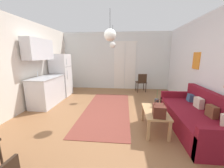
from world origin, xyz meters
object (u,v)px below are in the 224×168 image
Objects in this scene: accent_chair at (141,82)px; pendant_lamp_near at (110,35)px; coffee_table at (155,113)px; handbag at (159,110)px; pendant_lamp_far at (113,45)px; couch at (197,118)px; refrigerator at (61,75)px; bamboo_vase at (157,103)px.

accent_chair is 3.29m from pendant_lamp_near.
handbag is at bearing -88.67° from coffee_table.
pendant_lamp_far reaches higher than accent_chair.
pendant_lamp_near is (-1.04, 0.77, 1.51)m from handbag.
accent_chair reaches higher than handbag.
pendant_lamp_near reaches higher than coffee_table.
pendant_lamp_far is (-1.14, 2.51, 1.41)m from handbag.
accent_chair is (-0.88, 3.02, 0.20)m from couch.
handbag is (-0.94, -0.40, 0.30)m from couch.
pendant_lamp_far is (-2.08, 2.12, 1.71)m from couch.
pendant_lamp_far reaches higher than handbag.
pendant_lamp_near is (-1.10, -2.65, 1.61)m from accent_chair.
coffee_table is 1.15× the size of pendant_lamp_far.
refrigerator reaches higher than coffee_table.
bamboo_vase is 3.91m from refrigerator.
handbag is (-0.07, -0.52, 0.03)m from bamboo_vase.
handbag is 0.48× the size of pendant_lamp_near.
couch is 6.23× the size of handbag.
coffee_table is at bearing -107.13° from bamboo_vase.
accent_chair is at bearing 88.78° from coffee_table.
refrigerator reaches higher than handbag.
bamboo_vase is at bearing 72.87° from coffee_table.
refrigerator is 2.38m from pendant_lamp_far.
coffee_table is at bearing -172.34° from couch.
pendant_lamp_far is (-0.10, 1.74, -0.10)m from pendant_lamp_near.
refrigerator is at bearing 177.23° from pendant_lamp_far.
pendant_lamp_near reaches higher than refrigerator.
refrigerator reaches higher than bamboo_vase.
pendant_lamp_far is at bearing -2.77° from refrigerator.
couch is at bearing -10.74° from pendant_lamp_near.
handbag is 3.10m from pendant_lamp_far.
handbag reaches higher than coffee_table.
couch is 1.06m from handbag.
refrigerator is at bearing 143.87° from coffee_table.
handbag is 1.99m from pendant_lamp_near.
pendant_lamp_near is 0.91× the size of pendant_lamp_far.
pendant_lamp_far reaches higher than refrigerator.
handbag is at bearing -97.83° from bamboo_vase.
couch is at bearing 96.63° from accent_chair.
coffee_table is 0.33m from handbag.
coffee_table is 4.00m from refrigerator.
pendant_lamp_far is at bearing 121.27° from bamboo_vase.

